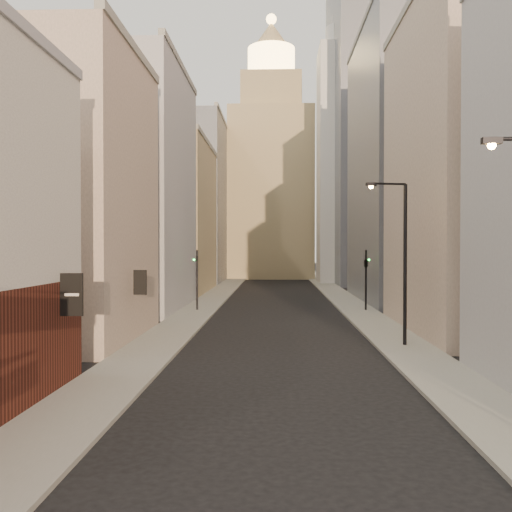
% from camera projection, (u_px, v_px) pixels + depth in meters
% --- Properties ---
extents(sidewalk_left, '(3.00, 140.00, 0.15)m').
position_uv_depth(sidewalk_left, '(217.00, 295.00, 60.85)').
color(sidewalk_left, gray).
rests_on(sidewalk_left, ground).
extents(sidewalk_right, '(3.00, 140.00, 0.15)m').
position_uv_depth(sidewalk_right, '(339.00, 296.00, 60.39)').
color(sidewalk_right, gray).
rests_on(sidewalk_right, ground).
extents(left_bldg_beige, '(8.00, 12.00, 16.00)m').
position_uv_depth(left_bldg_beige, '(65.00, 198.00, 31.93)').
color(left_bldg_beige, gray).
rests_on(left_bldg_beige, ground).
extents(left_bldg_grey, '(8.00, 16.00, 20.00)m').
position_uv_depth(left_bldg_grey, '(135.00, 190.00, 47.88)').
color(left_bldg_grey, '#9B9CA1').
rests_on(left_bldg_grey, ground).
extents(left_bldg_tan, '(8.00, 18.00, 17.00)m').
position_uv_depth(left_bldg_tan, '(174.00, 219.00, 65.90)').
color(left_bldg_tan, tan).
rests_on(left_bldg_tan, ground).
extents(left_bldg_wingrid, '(8.00, 20.00, 24.00)m').
position_uv_depth(left_bldg_wingrid, '(198.00, 202.00, 85.82)').
color(left_bldg_wingrid, gray).
rests_on(left_bldg_wingrid, ground).
extents(right_bldg_beige, '(8.00, 16.00, 20.00)m').
position_uv_depth(right_bldg_beige, '(474.00, 170.00, 35.05)').
color(right_bldg_beige, gray).
rests_on(right_bldg_beige, ground).
extents(right_bldg_wingrid, '(8.00, 20.00, 26.00)m').
position_uv_depth(right_bldg_wingrid, '(402.00, 167.00, 54.99)').
color(right_bldg_wingrid, gray).
rests_on(right_bldg_wingrid, ground).
extents(highrise, '(21.00, 23.00, 51.20)m').
position_uv_depth(highrise, '(401.00, 106.00, 82.55)').
color(highrise, gray).
rests_on(highrise, ground).
extents(clock_tower, '(14.00, 14.00, 44.90)m').
position_uv_depth(clock_tower, '(271.00, 174.00, 97.33)').
color(clock_tower, tan).
rests_on(clock_tower, ground).
extents(white_tower, '(8.00, 8.00, 41.50)m').
position_uv_depth(white_tower, '(346.00, 155.00, 82.94)').
color(white_tower, silver).
rests_on(white_tower, ground).
extents(streetlamp_mid, '(2.22, 0.67, 8.58)m').
position_uv_depth(streetlamp_mid, '(401.00, 254.00, 29.62)').
color(streetlamp_mid, black).
rests_on(streetlamp_mid, ground).
extents(traffic_light_left, '(0.58, 0.50, 5.00)m').
position_uv_depth(traffic_light_left, '(197.00, 267.00, 46.19)').
color(traffic_light_left, black).
rests_on(traffic_light_left, ground).
extents(traffic_light_right, '(0.61, 0.55, 5.00)m').
position_uv_depth(traffic_light_right, '(366.00, 265.00, 46.02)').
color(traffic_light_right, black).
rests_on(traffic_light_right, ground).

